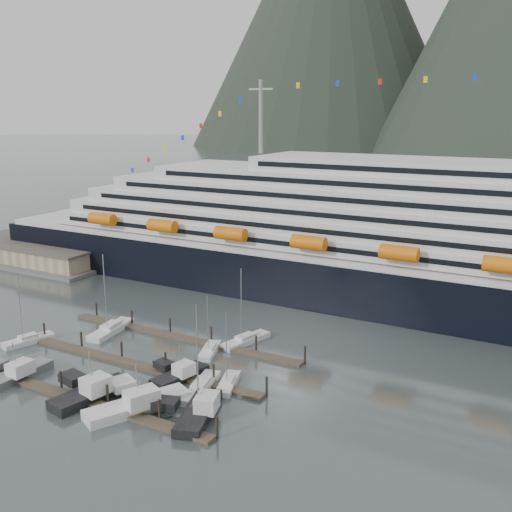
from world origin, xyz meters
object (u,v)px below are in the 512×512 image
object	(u,v)px
warehouse	(35,254)
sailboat_h	(228,384)
sailboat_b	(111,330)
trawler_c	(137,403)
sailboat_f	(209,351)
trawler_e	(179,374)
sailboat_a	(28,341)
sailboat_g	(246,341)
trawler_b	(91,392)
sailboat_d	(201,388)
cruise_ship	(434,252)
trawler_d	(197,411)
trawler_a	(15,374)

from	to	relation	value
warehouse	sailboat_h	world-z (taller)	sailboat_h
sailboat_b	trawler_c	distance (m)	31.11
sailboat_f	trawler_e	bearing A→B (deg)	169.30
sailboat_a	sailboat_h	bearing A→B (deg)	-68.80
sailboat_g	trawler_b	bearing A→B (deg)	177.56
sailboat_d	sailboat_g	bearing A→B (deg)	-3.29
sailboat_b	trawler_b	size ratio (longest dim) A/B	1.23
trawler_e	trawler_b	bearing A→B (deg)	158.83
cruise_ship	warehouse	bearing A→B (deg)	-172.77
sailboat_a	cruise_ship	bearing A→B (deg)	-29.63
sailboat_h	trawler_b	distance (m)	19.64
sailboat_d	trawler_c	xyz separation A→B (m)	(-4.38, -8.91, 0.52)
trawler_c	trawler_d	distance (m)	8.67
cruise_ship	trawler_d	size ratio (longest dim) A/B	16.95
trawler_a	warehouse	bearing A→B (deg)	46.92
cruise_ship	trawler_b	bearing A→B (deg)	-116.97
trawler_a	trawler_c	world-z (taller)	trawler_c
cruise_ship	sailboat_g	xyz separation A→B (m)	(-23.77, -34.95, -11.62)
trawler_b	trawler_c	bearing A→B (deg)	-73.45
warehouse	cruise_ship	bearing A→B (deg)	7.23
sailboat_b	sailboat_h	distance (m)	31.64
sailboat_f	sailboat_g	world-z (taller)	sailboat_g
sailboat_b	trawler_b	bearing A→B (deg)	-152.09
cruise_ship	sailboat_a	distance (m)	79.13
sailboat_g	trawler_a	size ratio (longest dim) A/B	1.19
warehouse	trawler_b	xyz separation A→B (m)	(69.65, -50.68, -1.27)
warehouse	sailboat_b	world-z (taller)	sailboat_b
warehouse	sailboat_f	size ratio (longest dim) A/B	4.30
trawler_c	sailboat_f	bearing A→B (deg)	32.29
sailboat_f	trawler_a	xyz separation A→B (m)	(-20.21, -22.82, 0.47)
sailboat_g	sailboat_a	bearing A→B (deg)	133.58
sailboat_b	trawler_b	world-z (taller)	sailboat_b
trawler_c	warehouse	bearing A→B (deg)	83.39
warehouse	sailboat_g	bearing A→B (deg)	-15.71
cruise_ship	sailboat_a	xyz separation A→B (m)	(-57.03, -53.62, -11.62)
sailboat_h	trawler_a	bearing A→B (deg)	96.35
sailboat_a	sailboat_h	size ratio (longest dim) A/B	1.09
trawler_a	trawler_b	xyz separation A→B (m)	(14.63, 1.01, 0.12)
warehouse	sailboat_f	xyz separation A→B (m)	(75.22, -28.86, -1.86)
cruise_ship	trawler_a	xyz separation A→B (m)	(-47.01, -64.63, -11.19)
trawler_d	sailboat_h	bearing A→B (deg)	-10.66
trawler_c	trawler_d	size ratio (longest dim) A/B	1.19
cruise_ship	sailboat_b	bearing A→B (deg)	-138.49
trawler_c	trawler_e	bearing A→B (deg)	29.68
warehouse	sailboat_b	xyz separation A→B (m)	(53.98, -29.58, -1.80)
cruise_ship	sailboat_f	bearing A→B (deg)	-122.66
trawler_a	trawler_d	xyz separation A→B (m)	(30.82, 3.97, 0.05)
sailboat_a	trawler_c	distance (m)	33.78
sailboat_f	trawler_b	bearing A→B (deg)	146.34
trawler_a	trawler_e	bearing A→B (deg)	-60.72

